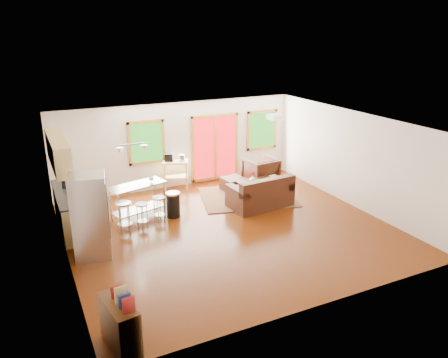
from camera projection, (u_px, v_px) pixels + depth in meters
name	position (u px, v px, depth m)	size (l,w,h in m)	color
floor	(229.00, 229.00, 10.70)	(7.50, 7.00, 0.02)	#3E1703
ceiling	(230.00, 124.00, 9.84)	(7.50, 7.00, 0.02)	white
back_wall	(178.00, 145.00, 13.26)	(7.50, 0.02, 2.60)	silver
left_wall	(61.00, 205.00, 8.73)	(0.02, 7.00, 2.60)	silver
right_wall	(354.00, 159.00, 11.81)	(0.02, 7.00, 2.60)	silver
front_wall	(323.00, 240.00, 7.28)	(7.50, 0.02, 2.60)	silver
window_left	(147.00, 142.00, 12.75)	(1.10, 0.05, 1.30)	#1C5315
french_doors	(215.00, 147.00, 13.78)	(1.60, 0.05, 2.10)	#AB1316
window_right	(262.00, 130.00, 14.34)	(1.10, 0.05, 1.30)	#1C5315
rug	(247.00, 197.00, 12.69)	(2.64, 2.03, 0.03)	#4D6539
loveseat	(261.00, 195.00, 11.91)	(1.74, 1.07, 0.90)	black
coffee_table	(256.00, 183.00, 12.80)	(1.05, 0.64, 0.42)	#3E230D
armchair	(261.00, 170.00, 13.65)	(0.91, 0.85, 0.94)	black
ottoman	(233.00, 184.00, 13.15)	(0.62, 0.62, 0.41)	black
vase	(253.00, 178.00, 12.72)	(0.26, 0.26, 0.33)	silver
book	(268.00, 174.00, 12.97)	(0.22, 0.03, 0.30)	maroon
cabinets	(67.00, 193.00, 10.42)	(0.64, 2.24, 2.30)	#DDBA6E
refrigerator	(91.00, 216.00, 9.15)	(0.86, 0.84, 1.84)	#B7BABC
island	(138.00, 195.00, 11.11)	(1.55, 0.95, 0.92)	#B7BABC
cup	(151.00, 178.00, 11.18)	(0.13, 0.10, 0.13)	white
bar_stool_a	(124.00, 210.00, 10.29)	(0.39, 0.39, 0.79)	#B7BABC
bar_stool_b	(142.00, 210.00, 10.58)	(0.40, 0.40, 0.65)	#B7BABC
bar_stool_c	(159.00, 204.00, 10.91)	(0.40, 0.40, 0.68)	#B7BABC
trash_can	(173.00, 205.00, 11.29)	(0.38, 0.38, 0.67)	black
kitchen_cart	(175.00, 165.00, 13.06)	(0.88, 0.73, 1.14)	#DDBA6E
bookshelf	(120.00, 325.00, 6.58)	(0.48, 0.94, 1.05)	#3E230D
ceiling_flush	(276.00, 117.00, 11.04)	(0.35, 0.35, 0.12)	white
pendant_light	(132.00, 148.00, 10.58)	(0.80, 0.18, 0.79)	gray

